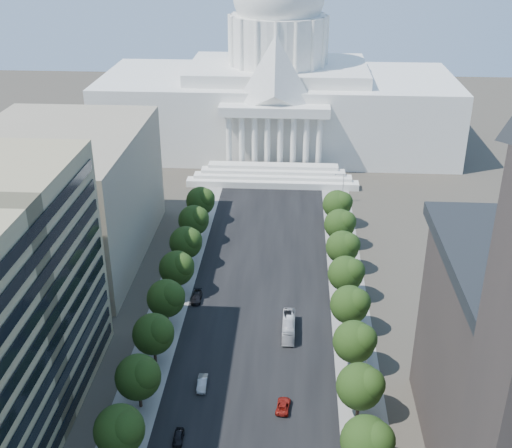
% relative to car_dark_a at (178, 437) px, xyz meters
% --- Properties ---
extents(road_asphalt, '(30.00, 260.00, 0.01)m').
position_rel_car_dark_a_xyz_m(road_asphalt, '(10.37, 49.25, -0.66)').
color(road_asphalt, black).
rests_on(road_asphalt, ground).
extents(sidewalk_left, '(8.00, 260.00, 0.02)m').
position_rel_car_dark_a_xyz_m(sidewalk_left, '(-8.63, 49.25, -0.66)').
color(sidewalk_left, gray).
rests_on(sidewalk_left, ground).
extents(sidewalk_right, '(8.00, 260.00, 0.02)m').
position_rel_car_dark_a_xyz_m(sidewalk_right, '(29.37, 49.25, -0.66)').
color(sidewalk_right, gray).
rests_on(sidewalk_right, ground).
extents(capitol, '(120.00, 56.00, 73.00)m').
position_rel_car_dark_a_xyz_m(capitol, '(10.37, 144.14, 19.35)').
color(capitol, white).
rests_on(capitol, ground).
extents(office_block_left_far, '(38.00, 52.00, 30.00)m').
position_rel_car_dark_a_xyz_m(office_block_left_far, '(-37.63, 59.25, 14.34)').
color(office_block_left_far, gray).
rests_on(office_block_left_far, ground).
extents(tree_l_c, '(7.79, 7.60, 9.97)m').
position_rel_car_dark_a_xyz_m(tree_l_c, '(-7.29, -4.94, 5.80)').
color(tree_l_c, '#33261C').
rests_on(tree_l_c, ground).
extents(tree_l_d, '(7.79, 7.60, 9.97)m').
position_rel_car_dark_a_xyz_m(tree_l_d, '(-7.29, 7.06, 5.80)').
color(tree_l_d, '#33261C').
rests_on(tree_l_d, ground).
extents(tree_l_e, '(7.79, 7.60, 9.97)m').
position_rel_car_dark_a_xyz_m(tree_l_e, '(-7.29, 19.06, 5.80)').
color(tree_l_e, '#33261C').
rests_on(tree_l_e, ground).
extents(tree_l_f, '(7.79, 7.60, 9.97)m').
position_rel_car_dark_a_xyz_m(tree_l_f, '(-7.29, 31.06, 5.80)').
color(tree_l_f, '#33261C').
rests_on(tree_l_f, ground).
extents(tree_l_g, '(7.79, 7.60, 9.97)m').
position_rel_car_dark_a_xyz_m(tree_l_g, '(-7.29, 43.06, 5.80)').
color(tree_l_g, '#33261C').
rests_on(tree_l_g, ground).
extents(tree_l_h, '(7.79, 7.60, 9.97)m').
position_rel_car_dark_a_xyz_m(tree_l_h, '(-7.29, 55.06, 5.80)').
color(tree_l_h, '#33261C').
rests_on(tree_l_h, ground).
extents(tree_l_i, '(7.79, 7.60, 9.97)m').
position_rel_car_dark_a_xyz_m(tree_l_i, '(-7.29, 67.06, 5.80)').
color(tree_l_i, '#33261C').
rests_on(tree_l_i, ground).
extents(tree_l_j, '(7.79, 7.60, 9.97)m').
position_rel_car_dark_a_xyz_m(tree_l_j, '(-7.29, 79.06, 5.80)').
color(tree_l_j, '#33261C').
rests_on(tree_l_j, ground).
extents(tree_r_c, '(7.79, 7.60, 9.97)m').
position_rel_car_dark_a_xyz_m(tree_r_c, '(28.71, -4.94, 5.80)').
color(tree_r_c, '#33261C').
rests_on(tree_r_c, ground).
extents(tree_r_d, '(7.79, 7.60, 9.97)m').
position_rel_car_dark_a_xyz_m(tree_r_d, '(28.71, 7.06, 5.80)').
color(tree_r_d, '#33261C').
rests_on(tree_r_d, ground).
extents(tree_r_e, '(7.79, 7.60, 9.97)m').
position_rel_car_dark_a_xyz_m(tree_r_e, '(28.71, 19.06, 5.80)').
color(tree_r_e, '#33261C').
rests_on(tree_r_e, ground).
extents(tree_r_f, '(7.79, 7.60, 9.97)m').
position_rel_car_dark_a_xyz_m(tree_r_f, '(28.71, 31.06, 5.80)').
color(tree_r_f, '#33261C').
rests_on(tree_r_f, ground).
extents(tree_r_g, '(7.79, 7.60, 9.97)m').
position_rel_car_dark_a_xyz_m(tree_r_g, '(28.71, 43.06, 5.80)').
color(tree_r_g, '#33261C').
rests_on(tree_r_g, ground).
extents(tree_r_h, '(7.79, 7.60, 9.97)m').
position_rel_car_dark_a_xyz_m(tree_r_h, '(28.71, 55.06, 5.80)').
color(tree_r_h, '#33261C').
rests_on(tree_r_h, ground).
extents(tree_r_i, '(7.79, 7.60, 9.97)m').
position_rel_car_dark_a_xyz_m(tree_r_i, '(28.71, 67.06, 5.80)').
color(tree_r_i, '#33261C').
rests_on(tree_r_i, ground).
extents(tree_r_j, '(7.79, 7.60, 9.97)m').
position_rel_car_dark_a_xyz_m(tree_r_j, '(28.71, 79.06, 5.80)').
color(tree_r_j, '#33261C').
rests_on(tree_r_j, ground).
extents(streetlight_c, '(2.61, 0.44, 9.00)m').
position_rel_car_dark_a_xyz_m(streetlight_c, '(30.27, 19.25, 5.17)').
color(streetlight_c, gray).
rests_on(streetlight_c, ground).
extents(streetlight_d, '(2.61, 0.44, 9.00)m').
position_rel_car_dark_a_xyz_m(streetlight_d, '(30.27, 44.25, 5.17)').
color(streetlight_d, gray).
rests_on(streetlight_d, ground).
extents(streetlight_e, '(2.61, 0.44, 9.00)m').
position_rel_car_dark_a_xyz_m(streetlight_e, '(30.27, 69.25, 5.17)').
color(streetlight_e, gray).
rests_on(streetlight_e, ground).
extents(streetlight_f, '(2.61, 0.44, 9.00)m').
position_rel_car_dark_a_xyz_m(streetlight_f, '(30.27, 94.25, 5.17)').
color(streetlight_f, gray).
rests_on(streetlight_f, ground).
extents(car_dark_a, '(1.62, 3.88, 1.31)m').
position_rel_car_dark_a_xyz_m(car_dark_a, '(0.00, 0.00, 0.00)').
color(car_dark_a, black).
rests_on(car_dark_a, ground).
extents(car_silver, '(1.76, 4.68, 1.53)m').
position_rel_car_dark_a_xyz_m(car_silver, '(1.99, 12.82, 0.11)').
color(car_silver, '#9B9DA2').
rests_on(car_silver, ground).
extents(car_red, '(2.65, 4.88, 1.30)m').
position_rel_car_dark_a_xyz_m(car_red, '(16.20, 8.16, -0.01)').
color(car_red, maroon).
rests_on(car_red, ground).
extents(car_dark_b, '(2.23, 5.25, 1.51)m').
position_rel_car_dark_a_xyz_m(car_dark_b, '(-3.13, 40.53, 0.10)').
color(car_dark_b, black).
rests_on(car_dark_b, ground).
extents(city_bus, '(2.42, 10.21, 2.84)m').
position_rel_car_dark_a_xyz_m(city_bus, '(16.70, 29.95, 0.77)').
color(city_bus, silver).
rests_on(city_bus, ground).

